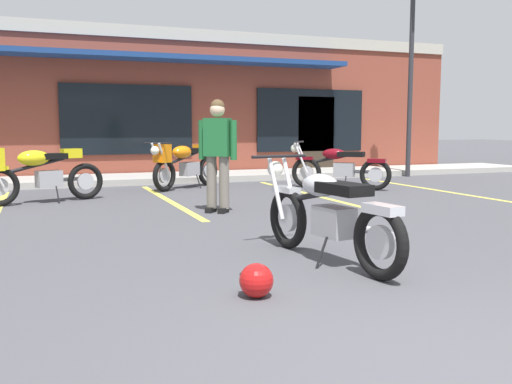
# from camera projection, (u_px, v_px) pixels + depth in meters

# --- Properties ---
(ground_plane) EXTENTS (80.00, 80.00, 0.00)m
(ground_plane) POSITION_uv_depth(u_px,v_px,m) (248.00, 246.00, 6.09)
(ground_plane) COLOR #47474C
(sidewalk_kerb) EXTENTS (22.00, 1.80, 0.14)m
(sidewalk_kerb) POSITION_uv_depth(u_px,v_px,m) (135.00, 179.00, 13.16)
(sidewalk_kerb) COLOR #A8A59E
(sidewalk_kerb) RESTS_ON ground_plane
(brick_storefront_building) EXTENTS (18.70, 6.66, 3.72)m
(brick_storefront_building) POSITION_uv_depth(u_px,v_px,m) (113.00, 106.00, 16.47)
(brick_storefront_building) COLOR brown
(brick_storefront_building) RESTS_ON ground_plane
(painted_stall_lines) EXTENTS (10.92, 4.80, 0.01)m
(painted_stall_lines) POSITION_uv_depth(u_px,v_px,m) (168.00, 200.00, 9.83)
(painted_stall_lines) COLOR #DBCC4C
(painted_stall_lines) RESTS_ON ground_plane
(motorcycle_foreground_classic) EXTENTS (0.73, 2.10, 0.98)m
(motorcycle_foreground_classic) POSITION_uv_depth(u_px,v_px,m) (327.00, 213.00, 5.32)
(motorcycle_foreground_classic) COLOR black
(motorcycle_foreground_classic) RESTS_ON ground_plane
(motorcycle_red_sportbike) EXTENTS (2.03, 1.02, 0.98)m
(motorcycle_red_sportbike) POSITION_uv_depth(u_px,v_px,m) (37.00, 172.00, 9.39)
(motorcycle_red_sportbike) COLOR black
(motorcycle_red_sportbike) RESTS_ON ground_plane
(motorcycle_black_cruiser) EXTENTS (1.78, 1.49, 0.98)m
(motorcycle_black_cruiser) POSITION_uv_depth(u_px,v_px,m) (184.00, 163.00, 11.60)
(motorcycle_black_cruiser) COLOR black
(motorcycle_black_cruiser) RESTS_ON ground_plane
(motorcycle_blue_standard) EXTENTS (1.70, 1.60, 0.98)m
(motorcycle_blue_standard) POSITION_uv_depth(u_px,v_px,m) (339.00, 167.00, 11.58)
(motorcycle_blue_standard) COLOR black
(motorcycle_blue_standard) RESTS_ON ground_plane
(person_in_shorts_foreground) EXTENTS (0.53, 0.45, 1.68)m
(person_in_shorts_foreground) POSITION_uv_depth(u_px,v_px,m) (218.00, 149.00, 8.36)
(person_in_shorts_foreground) COLOR black
(person_in_shorts_foreground) RESTS_ON ground_plane
(helmet_on_pavement) EXTENTS (0.26, 0.26, 0.26)m
(helmet_on_pavement) POSITION_uv_depth(u_px,v_px,m) (256.00, 280.00, 4.23)
(helmet_on_pavement) COLOR #B71414
(helmet_on_pavement) RESTS_ON ground_plane
(parking_lot_lamp_post) EXTENTS (0.24, 0.76, 5.23)m
(parking_lot_lamp_post) POSITION_uv_depth(u_px,v_px,m) (414.00, 43.00, 14.07)
(parking_lot_lamp_post) COLOR #2D2D33
(parking_lot_lamp_post) RESTS_ON ground_plane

